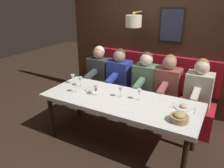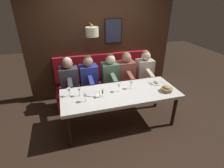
{
  "view_description": "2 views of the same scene",
  "coord_description": "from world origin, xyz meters",
  "px_view_note": "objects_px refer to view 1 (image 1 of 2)",
  "views": [
    {
      "loc": [
        -2.49,
        -1.26,
        2.09
      ],
      "look_at": [
        0.05,
        0.15,
        0.92
      ],
      "focal_mm": 34.85,
      "sensor_mm": 36.0,
      "label": 1
    },
    {
      "loc": [
        -2.75,
        0.97,
        2.41
      ],
      "look_at": [
        0.05,
        0.15,
        0.92
      ],
      "focal_mm": 28.09,
      "sensor_mm": 36.0,
      "label": 2
    }
  ],
  "objects_px": {
    "dining_table": "(120,103)",
    "bread_bowl": "(179,118)",
    "diner_nearest": "(199,85)",
    "wine_glass_0": "(139,92)",
    "diner_near": "(168,80)",
    "wine_glass_2": "(75,85)",
    "wine_glass_4": "(121,90)",
    "wine_glass_1": "(73,77)",
    "diner_farthest": "(99,68)",
    "diner_middle": "(145,76)",
    "wine_glass_5": "(80,80)",
    "diner_far": "(119,72)",
    "wine_glass_3": "(96,88)"
  },
  "relations": [
    {
      "from": "dining_table",
      "to": "diner_middle",
      "type": "xyz_separation_m",
      "value": [
        0.88,
        -0.05,
        0.14
      ]
    },
    {
      "from": "diner_middle",
      "to": "wine_glass_5",
      "type": "bearing_deg",
      "value": 133.92
    },
    {
      "from": "diner_far",
      "to": "wine_glass_3",
      "type": "relative_size",
      "value": 4.82
    },
    {
      "from": "diner_farthest",
      "to": "wine_glass_3",
      "type": "height_order",
      "value": "diner_farthest"
    },
    {
      "from": "diner_nearest",
      "to": "diner_near",
      "type": "distance_m",
      "value": 0.49
    },
    {
      "from": "dining_table",
      "to": "wine_glass_0",
      "type": "distance_m",
      "value": 0.33
    },
    {
      "from": "diner_farthest",
      "to": "bread_bowl",
      "type": "height_order",
      "value": "diner_farthest"
    },
    {
      "from": "diner_middle",
      "to": "diner_farthest",
      "type": "distance_m",
      "value": 0.95
    },
    {
      "from": "wine_glass_1",
      "to": "wine_glass_4",
      "type": "bearing_deg",
      "value": -95.14
    },
    {
      "from": "wine_glass_5",
      "to": "wine_glass_4",
      "type": "bearing_deg",
      "value": -93.68
    },
    {
      "from": "diner_far",
      "to": "wine_glass_2",
      "type": "relative_size",
      "value": 4.82
    },
    {
      "from": "wine_glass_1",
      "to": "bread_bowl",
      "type": "relative_size",
      "value": 0.75
    },
    {
      "from": "diner_far",
      "to": "wine_glass_4",
      "type": "relative_size",
      "value": 4.82
    },
    {
      "from": "wine_glass_0",
      "to": "bread_bowl",
      "type": "height_order",
      "value": "wine_glass_0"
    },
    {
      "from": "wine_glass_3",
      "to": "wine_glass_4",
      "type": "height_order",
      "value": "same"
    },
    {
      "from": "wine_glass_4",
      "to": "bread_bowl",
      "type": "relative_size",
      "value": 0.75
    },
    {
      "from": "bread_bowl",
      "to": "diner_nearest",
      "type": "bearing_deg",
      "value": -2.73
    },
    {
      "from": "diner_near",
      "to": "wine_glass_2",
      "type": "relative_size",
      "value": 4.82
    },
    {
      "from": "wine_glass_0",
      "to": "wine_glass_4",
      "type": "relative_size",
      "value": 1.0
    },
    {
      "from": "wine_glass_1",
      "to": "bread_bowl",
      "type": "distance_m",
      "value": 1.85
    },
    {
      "from": "dining_table",
      "to": "wine_glass_1",
      "type": "xyz_separation_m",
      "value": [
        0.14,
        0.94,
        0.18
      ]
    },
    {
      "from": "diner_near",
      "to": "wine_glass_1",
      "type": "relative_size",
      "value": 4.82
    },
    {
      "from": "dining_table",
      "to": "wine_glass_0",
      "type": "relative_size",
      "value": 13.7
    },
    {
      "from": "diner_near",
      "to": "wine_glass_1",
      "type": "bearing_deg",
      "value": 118.33
    },
    {
      "from": "diner_nearest",
      "to": "diner_near",
      "type": "bearing_deg",
      "value": 90.0
    },
    {
      "from": "diner_middle",
      "to": "wine_glass_4",
      "type": "height_order",
      "value": "diner_middle"
    },
    {
      "from": "diner_middle",
      "to": "wine_glass_3",
      "type": "distance_m",
      "value": 1.03
    },
    {
      "from": "diner_farthest",
      "to": "wine_glass_5",
      "type": "bearing_deg",
      "value": -170.06
    },
    {
      "from": "diner_near",
      "to": "bread_bowl",
      "type": "bearing_deg",
      "value": -158.0
    },
    {
      "from": "dining_table",
      "to": "diner_nearest",
      "type": "bearing_deg",
      "value": -46.52
    },
    {
      "from": "wine_glass_0",
      "to": "wine_glass_4",
      "type": "xyz_separation_m",
      "value": [
        -0.05,
        0.27,
        0.0
      ]
    },
    {
      "from": "diner_near",
      "to": "bread_bowl",
      "type": "distance_m",
      "value": 1.17
    },
    {
      "from": "wine_glass_1",
      "to": "bread_bowl",
      "type": "xyz_separation_m",
      "value": [
        -0.33,
        -1.82,
        -0.07
      ]
    },
    {
      "from": "dining_table",
      "to": "wine_glass_5",
      "type": "distance_m",
      "value": 0.79
    },
    {
      "from": "diner_middle",
      "to": "wine_glass_4",
      "type": "xyz_separation_m",
      "value": [
        -0.83,
        0.06,
        0.04
      ]
    },
    {
      "from": "diner_nearest",
      "to": "diner_farthest",
      "type": "relative_size",
      "value": 1.0
    },
    {
      "from": "wine_glass_2",
      "to": "diner_middle",
      "type": "bearing_deg",
      "value": -36.05
    },
    {
      "from": "wine_glass_0",
      "to": "wine_glass_5",
      "type": "xyz_separation_m",
      "value": [
        0.0,
        1.02,
        0.0
      ]
    },
    {
      "from": "diner_far",
      "to": "wine_glass_4",
      "type": "bearing_deg",
      "value": -151.77
    },
    {
      "from": "diner_nearest",
      "to": "wine_glass_0",
      "type": "height_order",
      "value": "diner_nearest"
    },
    {
      "from": "diner_far",
      "to": "diner_farthest",
      "type": "xyz_separation_m",
      "value": [
        0.0,
        0.44,
        0.0
      ]
    },
    {
      "from": "dining_table",
      "to": "wine_glass_0",
      "type": "xyz_separation_m",
      "value": [
        0.1,
        -0.25,
        0.18
      ]
    },
    {
      "from": "dining_table",
      "to": "bread_bowl",
      "type": "height_order",
      "value": "bread_bowl"
    },
    {
      "from": "diner_nearest",
      "to": "wine_glass_2",
      "type": "distance_m",
      "value": 1.9
    },
    {
      "from": "wine_glass_5",
      "to": "wine_glass_1",
      "type": "bearing_deg",
      "value": 78.87
    },
    {
      "from": "dining_table",
      "to": "diner_near",
      "type": "height_order",
      "value": "diner_near"
    },
    {
      "from": "dining_table",
      "to": "wine_glass_1",
      "type": "bearing_deg",
      "value": 81.78
    },
    {
      "from": "wine_glass_4",
      "to": "diner_nearest",
      "type": "bearing_deg",
      "value": -48.71
    },
    {
      "from": "diner_far",
      "to": "wine_glass_5",
      "type": "height_order",
      "value": "diner_far"
    },
    {
      "from": "diner_farthest",
      "to": "wine_glass_3",
      "type": "distance_m",
      "value": 1.08
    }
  ]
}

